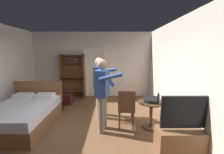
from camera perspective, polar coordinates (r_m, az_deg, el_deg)
name	(u,v)px	position (r m, az deg, el deg)	size (l,w,h in m)	color
ground_plane	(79,132)	(3.85, -12.90, -20.37)	(6.49, 6.49, 0.00)	brown
wall_back	(93,65)	(6.34, -7.60, 4.77)	(5.22, 0.12, 2.77)	silver
wall_right	(188,76)	(3.74, 27.72, 0.39)	(0.12, 6.14, 2.77)	silver
doorway_frame	(95,69)	(6.26, -6.91, 3.25)	(0.93, 0.08, 2.13)	white
bed	(24,114)	(4.59, -31.54, -12.35)	(1.48, 1.95, 1.02)	brown
bookshelf	(73,74)	(6.32, -15.16, 0.99)	(1.02, 0.32, 1.84)	brown
tv_flatscreen	(186,138)	(3.23, 27.37, -20.70)	(1.10, 0.40, 1.16)	brown
side_table	(151,110)	(3.87, 15.20, -12.51)	(0.66, 0.66, 0.70)	#4C331E
laptop	(150,100)	(3.73, 14.94, -8.81)	(0.40, 0.40, 0.17)	black
bottle_on_table	(158,98)	(3.73, 17.85, -8.01)	(0.06, 0.06, 0.26)	#303529
wooden_chair	(126,107)	(3.74, 5.67, -11.84)	(0.44, 0.44, 0.99)	brown
person_blue_shirt	(103,90)	(3.45, -3.64, -5.33)	(0.67, 0.67, 1.76)	gray
person_striped_shirt	(100,83)	(4.26, -4.78, -2.39)	(0.71, 0.65, 1.77)	tan
suitcase_dark	(66,99)	(5.75, -17.75, -8.22)	(0.44, 0.35, 0.39)	#4C1919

